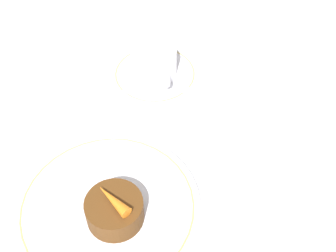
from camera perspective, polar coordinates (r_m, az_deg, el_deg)
The scene contains 9 objects.
ground_plane at distance 0.68m, azimuth -2.68°, elevation -9.54°, with size 3.00×3.00×0.00m, color white.
dinner_plate at distance 0.67m, azimuth -7.31°, elevation -9.90°, with size 0.26×0.26×0.01m.
saucer at distance 0.84m, azimuth -1.60°, elevation 6.26°, with size 0.16×0.16×0.01m.
coffee_cup at distance 0.82m, azimuth -1.74°, elevation 7.97°, with size 0.11×0.08×0.05m.
spoon at distance 0.81m, azimuth -0.56°, elevation 4.37°, with size 0.05×0.12×0.00m.
wine_glass at distance 0.69m, azimuth 9.02°, elevation -0.18°, with size 0.07×0.07×0.11m.
fork at distance 0.78m, azimuth -11.39°, elevation -0.20°, with size 0.02×0.18×0.01m.
dessert_cake at distance 0.64m, azimuth -6.52°, elevation -10.17°, with size 0.08×0.08×0.04m.
carrot_garnish at distance 0.62m, azimuth -6.74°, elevation -8.91°, with size 0.06×0.04×0.02m.
Camera 1 is at (0.33, -0.11, 0.58)m, focal length 50.00 mm.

